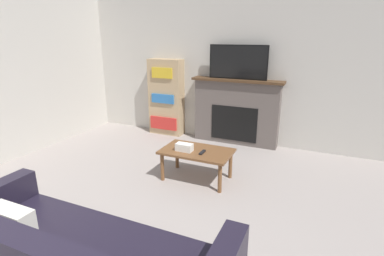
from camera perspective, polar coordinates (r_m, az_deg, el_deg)
The scene contains 7 objects.
wall_back at distance 5.43m, azimuth 6.98°, elevation 11.58°, with size 6.54×0.06×2.70m.
fireplace at distance 5.37m, azimuth 8.39°, elevation 3.13°, with size 1.60×0.28×1.16m.
tv at distance 5.20m, azimuth 8.75°, elevation 12.29°, with size 1.01×0.03×0.57m.
coffee_table at distance 4.01m, azimuth 0.90°, elevation -5.02°, with size 0.93×0.56×0.42m.
tissue_box at distance 3.95m, azimuth -1.42°, elevation -3.69°, with size 0.22×0.12×0.10m.
remote_control at distance 3.89m, azimuth 1.98°, elevation -4.65°, with size 0.04×0.15×0.02m.
bookshelf at distance 5.83m, azimuth -4.94°, elevation 5.81°, with size 0.66×0.29×1.45m.
Camera 1 is at (1.60, -0.66, 1.89)m, focal length 28.00 mm.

